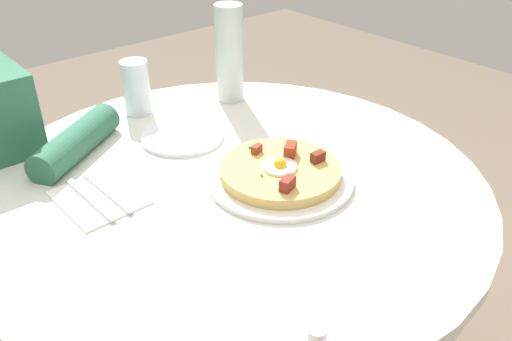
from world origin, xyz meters
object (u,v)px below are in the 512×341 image
Objects in this scene: pizza_plate at (280,178)px; water_glass at (136,88)px; person_seated at (0,221)px; water_bottle at (229,54)px; dining_table at (234,245)px; knife at (90,199)px; salt_shaker at (316,341)px; fork at (107,192)px; breakfast_pizza at (281,170)px; bread_plate at (183,136)px.

water_glass is (0.47, 0.05, 0.06)m from pizza_plate.
water_bottle is (-0.21, -0.59, 0.37)m from person_seated.
dining_table is 7.58× the size of water_glass.
knife is 3.66× the size of salt_shaker.
fork is at bearing 113.95° from water_bottle.
person_seated is 0.73m from water_bottle.
pizza_plate is 0.44m from water_bottle.
pizza_plate is at bearing -137.48° from dining_table.
breakfast_pizza is at bearing 155.50° from water_bottle.
fork is 0.53m from salt_shaker.
water_bottle is at bearing -109.67° from person_seated.
salt_shaker is at bearing 161.60° from bread_plate.
knife is (0.11, 0.26, 0.18)m from dining_table.
pizza_plate is 0.37m from knife.
water_glass is at bearing -44.77° from knife.
fork is at bearing 3.65° from salt_shaker.
water_bottle is at bearing -37.70° from dining_table.
water_glass reaches higher than breakfast_pizza.
knife is at bearing 112.50° from water_bottle.
dining_table is 20.93× the size of salt_shaker.
breakfast_pizza is 0.37m from knife.
dining_table is at bearing -146.34° from person_seated.
water_bottle is 0.85m from salt_shaker.
person_seated is 0.49m from water_glass.
bread_plate is 0.76× the size of water_bottle.
bread_plate is 0.20m from water_glass.
water_glass reaches higher than knife.
person_seated is at bearing 70.33° from water_bottle.
water_glass is at bearing -13.94° from salt_shaker.
dining_table is at bearing -117.32° from fork.
pizza_plate is at bearing -123.45° from fork.
dining_table is 0.23m from breakfast_pizza.
breakfast_pizza is 1.28× the size of bread_plate.
person_seated is 0.54m from bread_plate.
water_bottle reaches higher than bread_plate.
bread_plate is (0.28, 0.05, -0.02)m from breakfast_pizza.
bread_plate is at bearing -68.84° from fork.
knife is 1.33× the size of water_glass.
dining_table is 5.72× the size of fork.
salt_shaker is at bearing 149.43° from water_bottle.
dining_table is 0.63m from person_seated.
pizza_plate is 1.19× the size of water_bottle.
breakfast_pizza is 0.44m from water_bottle.
dining_table is 5.72× the size of knife.
pizza_plate is at bearing 155.41° from water_bottle.
salt_shaker is (-0.34, 0.26, 0.00)m from breakfast_pizza.
knife is 0.56m from water_bottle.
person_seated reaches higher than breakfast_pizza.
water_glass is 2.76× the size of salt_shaker.
water_bottle is at bearing -24.50° from breakfast_pizza.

